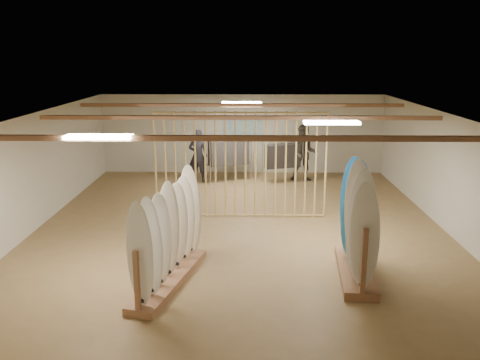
{
  "coord_description": "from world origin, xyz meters",
  "views": [
    {
      "loc": [
        0.17,
        -11.99,
        4.19
      ],
      "look_at": [
        0.0,
        0.0,
        1.2
      ],
      "focal_mm": 38.0,
      "sensor_mm": 36.0,
      "label": 1
    }
  ],
  "objects_px": {
    "rack_right": "(357,238)",
    "shopper_a": "(198,152)",
    "clothing_rack_a": "(229,152)",
    "clothing_rack_b": "(283,156)",
    "rack_left": "(169,250)",
    "shopper_b": "(304,150)"
  },
  "relations": [
    {
      "from": "shopper_a",
      "to": "rack_right",
      "type": "bearing_deg",
      "value": 126.63
    },
    {
      "from": "rack_right",
      "to": "shopper_b",
      "type": "distance_m",
      "value": 7.54
    },
    {
      "from": "shopper_a",
      "to": "clothing_rack_a",
      "type": "bearing_deg",
      "value": -169.28
    },
    {
      "from": "clothing_rack_b",
      "to": "shopper_a",
      "type": "xyz_separation_m",
      "value": [
        -2.82,
        0.06,
        0.11
      ]
    },
    {
      "from": "shopper_b",
      "to": "shopper_a",
      "type": "bearing_deg",
      "value": -173.9
    },
    {
      "from": "shopper_a",
      "to": "clothing_rack_b",
      "type": "bearing_deg",
      "value": -171.52
    },
    {
      "from": "rack_right",
      "to": "shopper_a",
      "type": "xyz_separation_m",
      "value": [
        -3.75,
        7.37,
        0.24
      ]
    },
    {
      "from": "clothing_rack_b",
      "to": "rack_left",
      "type": "bearing_deg",
      "value": -127.82
    },
    {
      "from": "rack_right",
      "to": "clothing_rack_a",
      "type": "bearing_deg",
      "value": 115.67
    },
    {
      "from": "clothing_rack_b",
      "to": "shopper_a",
      "type": "relative_size",
      "value": 0.69
    },
    {
      "from": "clothing_rack_a",
      "to": "shopper_b",
      "type": "relative_size",
      "value": 0.73
    },
    {
      "from": "shopper_b",
      "to": "rack_right",
      "type": "bearing_deg",
      "value": -84.93
    },
    {
      "from": "rack_left",
      "to": "rack_right",
      "type": "xyz_separation_m",
      "value": [
        3.56,
        0.43,
        0.09
      ]
    },
    {
      "from": "clothing_rack_a",
      "to": "clothing_rack_b",
      "type": "distance_m",
      "value": 1.8
    },
    {
      "from": "clothing_rack_b",
      "to": "shopper_a",
      "type": "height_order",
      "value": "shopper_a"
    },
    {
      "from": "shopper_a",
      "to": "rack_left",
      "type": "bearing_deg",
      "value": 101.04
    },
    {
      "from": "shopper_b",
      "to": "rack_left",
      "type": "bearing_deg",
      "value": -109.34
    },
    {
      "from": "rack_left",
      "to": "clothing_rack_b",
      "type": "height_order",
      "value": "rack_left"
    },
    {
      "from": "rack_left",
      "to": "shopper_a",
      "type": "xyz_separation_m",
      "value": [
        -0.19,
        7.8,
        0.34
      ]
    },
    {
      "from": "rack_left",
      "to": "clothing_rack_a",
      "type": "relative_size",
      "value": 1.81
    },
    {
      "from": "clothing_rack_b",
      "to": "shopper_b",
      "type": "xyz_separation_m",
      "value": [
        0.74,
        0.21,
        0.18
      ]
    },
    {
      "from": "shopper_a",
      "to": "shopper_b",
      "type": "distance_m",
      "value": 3.56
    }
  ]
}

